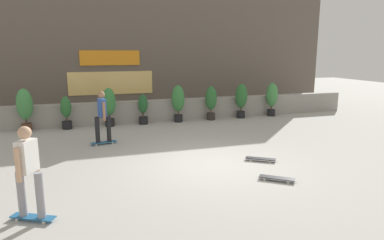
# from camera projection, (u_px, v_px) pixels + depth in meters

# --- Properties ---
(ground_plane) EXTENTS (48.00, 48.00, 0.00)m
(ground_plane) POSITION_uv_depth(u_px,v_px,m) (209.00, 164.00, 8.98)
(ground_plane) COLOR #B2AFA8
(planter_wall) EXTENTS (18.00, 0.40, 0.90)m
(planter_wall) POSITION_uv_depth(u_px,v_px,m) (160.00, 110.00, 14.49)
(planter_wall) COLOR gray
(planter_wall) RESTS_ON ground
(building_backdrop) EXTENTS (20.00, 2.08, 6.50)m
(building_backdrop) POSITION_uv_depth(u_px,v_px,m) (142.00, 45.00, 17.67)
(building_backdrop) COLOR #60564C
(building_backdrop) RESTS_ON ground
(potted_plant_0) EXTENTS (0.56, 0.56, 1.59)m
(potted_plant_0) POSITION_uv_depth(u_px,v_px,m) (25.00, 107.00, 12.45)
(potted_plant_0) COLOR brown
(potted_plant_0) RESTS_ON ground
(potted_plant_1) EXTENTS (0.39, 0.39, 1.25)m
(potted_plant_1) POSITION_uv_depth(u_px,v_px,m) (66.00, 111.00, 12.92)
(potted_plant_1) COLOR black
(potted_plant_1) RESTS_ON ground
(potted_plant_2) EXTENTS (0.52, 0.52, 1.52)m
(potted_plant_2) POSITION_uv_depth(u_px,v_px,m) (109.00, 104.00, 13.35)
(potted_plant_2) COLOR black
(potted_plant_2) RESTS_ON ground
(potted_plant_3) EXTENTS (0.37, 0.37, 1.22)m
(potted_plant_3) POSITION_uv_depth(u_px,v_px,m) (143.00, 108.00, 13.80)
(potted_plant_3) COLOR black
(potted_plant_3) RESTS_ON ground
(potted_plant_4) EXTENTS (0.53, 0.53, 1.54)m
(potted_plant_4) POSITION_uv_depth(u_px,v_px,m) (178.00, 101.00, 14.19)
(potted_plant_4) COLOR black
(potted_plant_4) RESTS_ON ground
(potted_plant_5) EXTENTS (0.49, 0.49, 1.45)m
(potted_plant_5) POSITION_uv_depth(u_px,v_px,m) (211.00, 101.00, 14.64)
(potted_plant_5) COLOR #2D2823
(potted_plant_5) RESTS_ON ground
(potted_plant_6) EXTENTS (0.52, 0.52, 1.52)m
(potted_plant_6) POSITION_uv_depth(u_px,v_px,m) (241.00, 98.00, 15.05)
(potted_plant_6) COLOR black
(potted_plant_6) RESTS_ON ground
(potted_plant_7) EXTENTS (0.52, 0.52, 1.51)m
(potted_plant_7) POSITION_uv_depth(u_px,v_px,m) (272.00, 97.00, 15.51)
(potted_plant_7) COLOR black
(potted_plant_7) RESTS_ON ground
(skater_far_right) EXTENTS (0.80, 0.56, 1.70)m
(skater_far_right) POSITION_uv_depth(u_px,v_px,m) (28.00, 169.00, 5.82)
(skater_far_right) COLOR #266699
(skater_far_right) RESTS_ON ground
(skater_by_wall_right) EXTENTS (0.82, 0.55, 1.70)m
(skater_by_wall_right) POSITION_uv_depth(u_px,v_px,m) (102.00, 115.00, 10.73)
(skater_by_wall_right) COLOR #266699
(skater_by_wall_right) RESTS_ON ground
(skateboard_near_camera) EXTENTS (0.78, 0.61, 0.08)m
(skateboard_near_camera) POSITION_uv_depth(u_px,v_px,m) (261.00, 159.00, 9.24)
(skateboard_near_camera) COLOR black
(skateboard_near_camera) RESTS_ON ground
(skateboard_aside) EXTENTS (0.76, 0.65, 0.08)m
(skateboard_aside) POSITION_uv_depth(u_px,v_px,m) (277.00, 178.00, 7.84)
(skateboard_aside) COLOR black
(skateboard_aside) RESTS_ON ground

